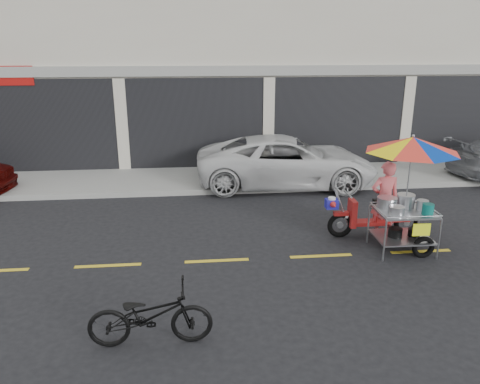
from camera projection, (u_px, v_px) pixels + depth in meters
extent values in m
plane|color=black|center=(321.00, 256.00, 8.97)|extent=(90.00, 90.00, 0.00)
cube|color=gray|center=(273.00, 175.00, 14.15)|extent=(45.00, 3.00, 0.15)
cube|color=beige|center=(253.00, 40.00, 17.69)|extent=(36.00, 8.00, 8.00)
cube|color=black|center=(268.00, 125.00, 14.65)|extent=(35.28, 0.06, 2.90)
cube|color=gray|center=(269.00, 71.00, 14.13)|extent=(36.00, 0.12, 0.30)
cube|color=gold|center=(321.00, 256.00, 8.96)|extent=(42.00, 0.10, 0.01)
imported|color=silver|center=(287.00, 161.00, 13.23)|extent=(5.20, 2.67, 1.40)
imported|color=black|center=(150.00, 315.00, 6.23)|extent=(1.66, 0.59, 0.87)
torus|color=black|center=(340.00, 225.00, 9.77)|extent=(0.55, 0.11, 0.54)
torus|color=black|center=(406.00, 223.00, 9.89)|extent=(0.55, 0.11, 0.54)
cylinder|color=#9EA0A5|center=(340.00, 225.00, 9.77)|extent=(0.13, 0.06, 0.13)
cylinder|color=#9EA0A5|center=(406.00, 223.00, 9.89)|extent=(0.13, 0.06, 0.13)
cube|color=#B41F1D|center=(341.00, 213.00, 9.69)|extent=(0.31, 0.12, 0.08)
cylinder|color=#9EA0A5|center=(341.00, 207.00, 9.65)|extent=(0.35, 0.05, 0.77)
cube|color=#B41F1D|center=(352.00, 213.00, 9.71)|extent=(0.12, 0.33, 0.57)
cube|color=#B41F1D|center=(371.00, 222.00, 9.82)|extent=(0.77, 0.28, 0.08)
cube|color=#B41F1D|center=(392.00, 212.00, 9.78)|extent=(0.72, 0.26, 0.38)
cube|color=black|center=(389.00, 202.00, 9.71)|extent=(0.62, 0.24, 0.10)
cylinder|color=#9EA0A5|center=(348.00, 194.00, 9.57)|extent=(0.04, 0.53, 0.03)
sphere|color=black|center=(348.00, 185.00, 9.72)|extent=(0.10, 0.10, 0.10)
cylinder|color=white|center=(346.00, 216.00, 9.72)|extent=(0.12, 0.12, 0.05)
cube|color=#1C1994|center=(332.00, 204.00, 9.61)|extent=(0.25, 0.21, 0.19)
cylinder|color=white|center=(332.00, 198.00, 9.57)|extent=(0.16, 0.16, 0.05)
cone|color=#B41F1D|center=(334.00, 205.00, 9.45)|extent=(0.18, 0.21, 0.17)
torus|color=black|center=(423.00, 247.00, 8.85)|extent=(0.44, 0.10, 0.44)
cylinder|color=#9EA0A5|center=(385.00, 241.00, 8.64)|extent=(0.03, 0.03, 0.81)
cylinder|color=#9EA0A5|center=(368.00, 224.00, 9.45)|extent=(0.03, 0.03, 0.81)
cylinder|color=#9EA0A5|center=(439.00, 239.00, 8.72)|extent=(0.03, 0.03, 0.81)
cylinder|color=#9EA0A5|center=(418.00, 222.00, 9.54)|extent=(0.03, 0.03, 0.81)
cube|color=#9EA0A5|center=(402.00, 237.00, 9.12)|extent=(1.06, 0.88, 0.03)
cube|color=#9EA0A5|center=(405.00, 212.00, 8.96)|extent=(1.06, 0.88, 0.04)
cylinder|color=#9EA0A5|center=(415.00, 217.00, 8.54)|extent=(1.05, 0.04, 0.02)
cylinder|color=#9EA0A5|center=(396.00, 202.00, 9.35)|extent=(1.05, 0.04, 0.02)
cylinder|color=#9EA0A5|center=(378.00, 210.00, 8.90)|extent=(0.04, 0.86, 0.02)
cylinder|color=#9EA0A5|center=(431.00, 208.00, 8.99)|extent=(0.04, 0.86, 0.02)
cylinder|color=#9EA0A5|center=(393.00, 229.00, 9.53)|extent=(0.05, 0.72, 0.04)
cylinder|color=#9EA0A5|center=(395.00, 207.00, 9.39)|extent=(0.05, 0.72, 0.04)
cube|color=#EDFF18|center=(421.00, 230.00, 8.60)|extent=(0.33, 0.02, 0.24)
cylinder|color=#B7B7BC|center=(387.00, 203.00, 9.09)|extent=(0.39, 0.39, 0.19)
cylinder|color=#B7B7BC|center=(406.00, 201.00, 9.13)|extent=(0.35, 0.35, 0.24)
cylinder|color=#B7B7BC|center=(422.00, 205.00, 9.01)|extent=(0.23, 0.23, 0.17)
cylinder|color=#B7B7BC|center=(397.00, 211.00, 8.75)|extent=(0.29, 0.29, 0.14)
cylinder|color=#0C645C|center=(428.00, 209.00, 8.73)|extent=(0.21, 0.21, 0.21)
cylinder|color=black|center=(395.00, 232.00, 9.08)|extent=(0.27, 0.27, 0.17)
cylinder|color=black|center=(414.00, 232.00, 9.12)|extent=(0.23, 0.23, 0.15)
cylinder|color=#9EA0A5|center=(409.00, 174.00, 8.84)|extent=(0.02, 0.02, 1.43)
sphere|color=#9EA0A5|center=(413.00, 136.00, 8.62)|extent=(0.06, 0.06, 0.06)
imported|color=#E85F64|center=(385.00, 199.00, 9.68)|extent=(0.60, 0.40, 1.62)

